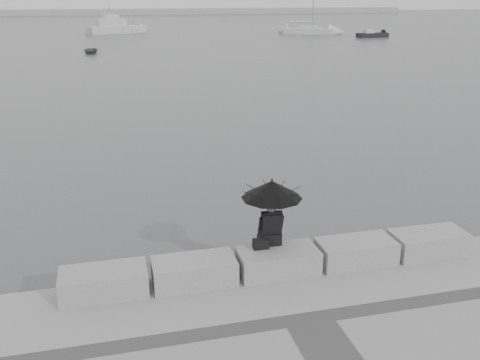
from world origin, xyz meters
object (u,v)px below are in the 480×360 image
object	(u,v)px
seated_person	(272,197)
motor_cruiser	(116,27)
small_motorboat	(372,35)
dinghy	(91,51)
sailboat_right	(309,30)

from	to	relation	value
seated_person	motor_cruiser	xyz separation A→B (m)	(-0.60, 78.18, -1.13)
small_motorboat	dinghy	size ratio (longest dim) A/B	1.47
sailboat_right	small_motorboat	xyz separation A→B (m)	(6.32, -8.15, -0.21)
dinghy	sailboat_right	bearing A→B (deg)	37.20
seated_person	motor_cruiser	world-z (taller)	motor_cruiser
small_motorboat	dinghy	world-z (taller)	small_motorboat
seated_person	motor_cruiser	bearing A→B (deg)	95.47
dinghy	seated_person	bearing A→B (deg)	-80.61
seated_person	dinghy	xyz separation A→B (m)	(-4.19, 48.87, -1.76)
seated_person	small_motorboat	bearing A→B (deg)	65.96
sailboat_right	motor_cruiser	distance (m)	29.63
seated_person	sailboat_right	world-z (taller)	sailboat_right
sailboat_right	small_motorboat	world-z (taller)	sailboat_right
seated_person	dinghy	world-z (taller)	seated_person
motor_cruiser	sailboat_right	bearing A→B (deg)	-39.31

